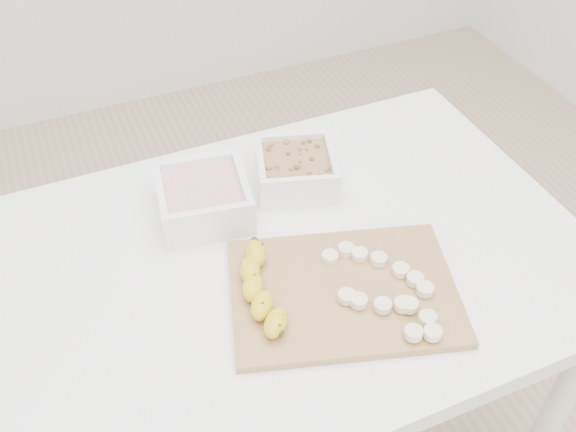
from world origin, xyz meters
name	(u,v)px	position (x,y,z in m)	size (l,w,h in m)	color
table	(295,289)	(0.00, 0.00, 0.65)	(1.00, 0.70, 0.75)	white
bowl_yogurt	(204,198)	(-0.11, 0.15, 0.79)	(0.18, 0.18, 0.07)	white
bowl_granola	(296,169)	(0.08, 0.17, 0.78)	(0.18, 0.18, 0.07)	white
cutting_board	(343,292)	(0.03, -0.11, 0.76)	(0.36, 0.25, 0.01)	#A6784B
banana	(262,289)	(-0.09, -0.08, 0.78)	(0.05, 0.19, 0.03)	gold
banana_slices	(388,289)	(0.09, -0.15, 0.77)	(0.15, 0.23, 0.02)	beige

